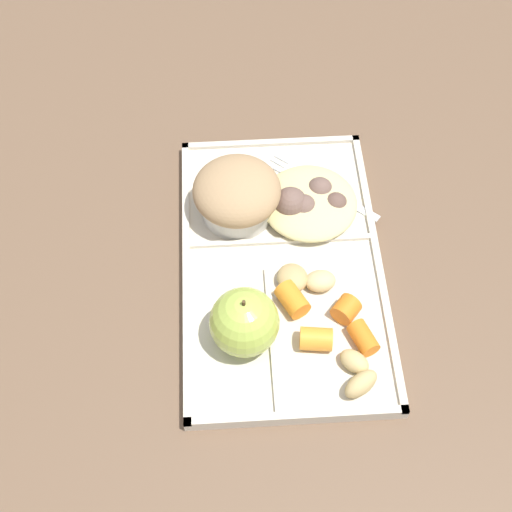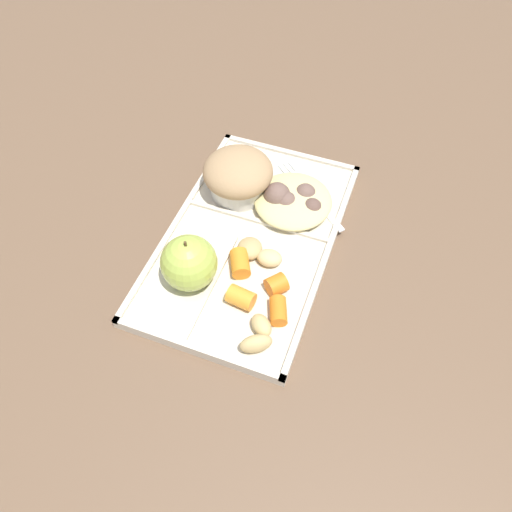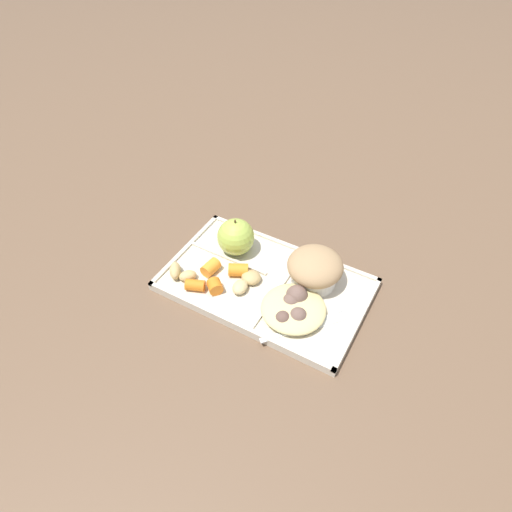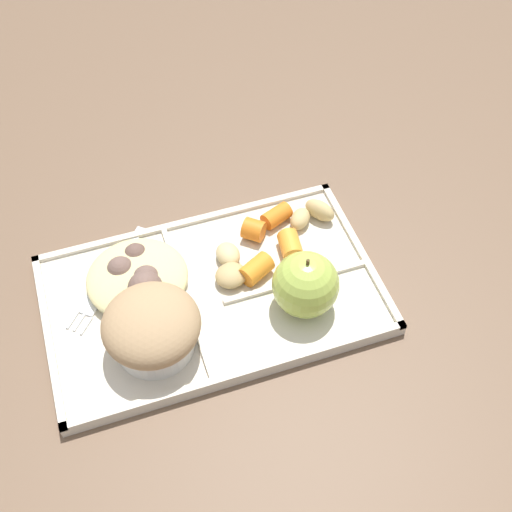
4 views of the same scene
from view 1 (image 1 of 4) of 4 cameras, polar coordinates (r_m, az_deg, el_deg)
ground at (r=0.83m, az=2.03°, el=-1.06°), size 6.00×6.00×0.00m
lunch_tray at (r=0.83m, az=2.04°, el=-0.83°), size 0.37×0.22×0.02m
green_apple at (r=0.74m, az=-0.92°, el=-5.20°), size 0.07×0.07×0.08m
bran_muffin at (r=0.84m, az=-1.50°, el=4.82°), size 0.10×0.10×0.07m
carrot_slice_diagonal at (r=0.76m, az=4.71°, el=-6.48°), size 0.03×0.04×0.02m
carrot_slice_center at (r=0.78m, az=7.05°, el=-4.16°), size 0.03×0.04×0.03m
carrot_slice_small at (r=0.77m, az=8.38°, el=-6.35°), size 0.04×0.03×0.02m
carrot_slice_tilted at (r=0.78m, az=2.87°, el=-3.43°), size 0.04×0.04×0.02m
potato_chunk_small at (r=0.75m, az=8.21°, el=-9.87°), size 0.04×0.04×0.03m
potato_chunk_large at (r=0.80m, az=2.86°, el=-1.72°), size 0.04×0.04×0.02m
potato_chunk_golden at (r=0.76m, az=7.69°, el=-8.17°), size 0.04×0.04×0.02m
potato_chunk_corner at (r=0.80m, az=5.05°, el=-1.96°), size 0.03×0.04×0.02m
egg_noodle_pile at (r=0.86m, az=4.18°, el=4.17°), size 0.11×0.11×0.02m
meatball_back at (r=0.87m, az=4.99°, el=5.14°), size 0.03×0.03×0.03m
meatball_front at (r=0.86m, az=6.23°, el=4.05°), size 0.03×0.03×0.03m
meatball_center at (r=0.85m, az=2.72°, el=4.12°), size 0.04×0.04×0.04m
meatball_side at (r=0.85m, az=3.73°, el=3.80°), size 0.03×0.03×0.03m
plastic_fork at (r=0.89m, az=4.76°, el=5.57°), size 0.11×0.13×0.00m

